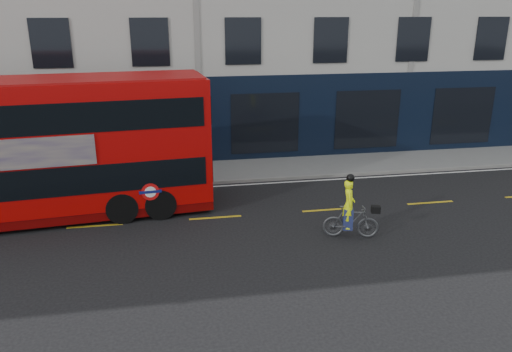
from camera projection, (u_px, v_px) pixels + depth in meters
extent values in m
plane|color=black|center=(220.00, 236.00, 15.77)|extent=(120.00, 120.00, 0.00)
cube|color=slate|center=(204.00, 172.00, 21.83)|extent=(60.00, 3.00, 0.12)
cube|color=slate|center=(207.00, 183.00, 20.42)|extent=(60.00, 0.12, 0.13)
cube|color=black|center=(200.00, 121.00, 22.59)|extent=(50.00, 0.08, 4.00)
cube|color=silver|center=(208.00, 187.00, 20.16)|extent=(58.00, 0.10, 0.01)
cube|color=#AB0706|center=(29.00, 145.00, 16.36)|extent=(11.87, 3.76, 4.19)
cube|color=#550303|center=(39.00, 209.00, 17.07)|extent=(11.86, 3.71, 0.32)
cube|color=black|center=(33.00, 172.00, 16.66)|extent=(11.41, 3.75, 0.95)
cube|color=black|center=(24.00, 113.00, 16.02)|extent=(11.41, 3.75, 0.95)
cube|color=maroon|center=(20.00, 81.00, 15.69)|extent=(11.62, 3.63, 0.08)
cube|color=black|center=(206.00, 159.00, 18.15)|extent=(0.27, 2.38, 0.95)
cube|color=black|center=(204.00, 104.00, 17.51)|extent=(0.27, 2.38, 0.95)
cylinder|color=red|center=(150.00, 192.00, 16.55)|extent=(0.59, 0.08, 0.59)
cylinder|color=white|center=(150.00, 192.00, 16.54)|extent=(0.38, 0.06, 0.38)
cube|color=#0C1459|center=(150.00, 192.00, 16.54)|extent=(0.74, 0.09, 0.10)
cylinder|color=black|center=(157.00, 192.00, 18.04)|extent=(1.32, 2.79, 1.06)
cylinder|color=black|center=(121.00, 196.00, 17.71)|extent=(1.32, 2.79, 1.06)
imported|color=#46484B|center=(351.00, 222.00, 15.55)|extent=(1.81, 0.93, 1.05)
imported|color=#DEF60C|center=(349.00, 204.00, 15.38)|extent=(0.50, 0.64, 1.55)
cube|color=black|center=(376.00, 209.00, 15.36)|extent=(0.32, 0.28, 0.21)
cube|color=navy|center=(348.00, 218.00, 15.53)|extent=(0.38, 0.43, 0.68)
sphere|color=black|center=(350.00, 178.00, 15.11)|extent=(0.25, 0.25, 0.25)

